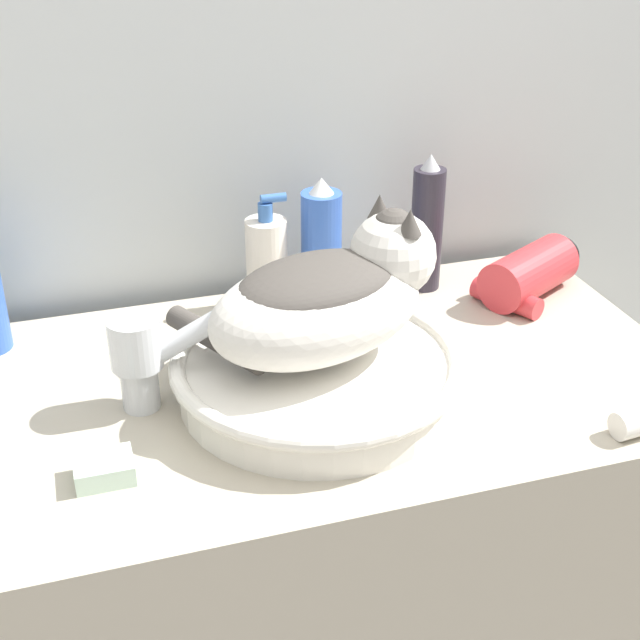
{
  "coord_description": "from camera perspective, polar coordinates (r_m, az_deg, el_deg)",
  "views": [
    {
      "loc": [
        -0.23,
        -0.64,
        1.44
      ],
      "look_at": [
        0.03,
        0.21,
        0.96
      ],
      "focal_mm": 50.0,
      "sensor_mm": 36.0,
      "label": 1
    }
  ],
  "objects": [
    {
      "name": "wall_back",
      "position": [
        1.26,
        -6.47,
        17.23
      ],
      "size": [
        8.0,
        0.05,
        2.4
      ],
      "color": "silver",
      "rests_on": "ground_plane"
    },
    {
      "name": "vanity_counter",
      "position": [
        1.38,
        -1.86,
        -19.14
      ],
      "size": [
        1.01,
        0.52,
        0.85
      ],
      "color": "#B2A893",
      "rests_on": "ground_plane"
    },
    {
      "name": "sink_basin",
      "position": [
        1.06,
        -0.18,
        -3.37
      ],
      "size": [
        0.35,
        0.35,
        0.06
      ],
      "color": "white",
      "rests_on": "vanity_counter"
    },
    {
      "name": "cat",
      "position": [
        1.02,
        0.55,
        1.61
      ],
      "size": [
        0.32,
        0.24,
        0.17
      ],
      "rotation": [
        0.0,
        0.0,
        0.29
      ],
      "color": "silver",
      "rests_on": "sink_basin"
    },
    {
      "name": "faucet",
      "position": [
        1.04,
        -11.12,
        -2.15
      ],
      "size": [
        0.15,
        0.06,
        0.13
      ],
      "rotation": [
        0.0,
        0.0,
        -0.18
      ],
      "color": "silver",
      "rests_on": "vanity_counter"
    },
    {
      "name": "spray_bottle_trigger",
      "position": [
        1.25,
        0.09,
        4.78
      ],
      "size": [
        0.06,
        0.06,
        0.19
      ],
      "color": "#335BB7",
      "rests_on": "vanity_counter"
    },
    {
      "name": "hairspray_can_black",
      "position": [
        1.3,
        6.85,
        5.94
      ],
      "size": [
        0.05,
        0.05,
        0.2
      ],
      "color": "#28232D",
      "rests_on": "vanity_counter"
    },
    {
      "name": "soap_pump_bottle",
      "position": [
        1.24,
        -3.41,
        3.63
      ],
      "size": [
        0.06,
        0.06,
        0.17
      ],
      "color": "silver",
      "rests_on": "vanity_counter"
    },
    {
      "name": "hair_dryer",
      "position": [
        1.32,
        13.18,
        2.86
      ],
      "size": [
        0.18,
        0.15,
        0.07
      ],
      "rotation": [
        0.0,
        0.0,
        0.5
      ],
      "color": "#C63338",
      "rests_on": "vanity_counter"
    },
    {
      "name": "soap_bar",
      "position": [
        0.97,
        -13.65,
        -9.26
      ],
      "size": [
        0.06,
        0.05,
        0.02
      ],
      "color": "silver",
      "rests_on": "vanity_counter"
    }
  ]
}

